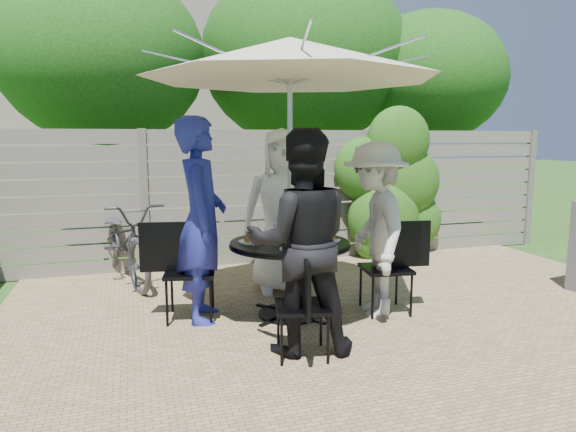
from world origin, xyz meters
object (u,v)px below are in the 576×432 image
object	(u,v)px
chair_back	(281,264)
chair_left	(189,291)
person_left	(201,221)
glass_back	(277,230)
person_right	(375,229)
plate_back	(286,232)
person_back	(282,212)
coffee_cup	(297,231)
plate_left	(252,240)
chair_right	(387,286)
patio_table	(290,265)
person_front	(301,243)
bicycle	(124,241)
umbrella	(290,59)
plate_right	(327,238)
syrup_jug	(283,232)
glass_right	(315,232)
glass_front	(304,239)
plate_front	(294,247)
chair_front	(302,327)
plate_extra	(313,245)

from	to	relation	value
chair_back	chair_left	world-z (taller)	chair_back
person_left	glass_back	distance (m)	0.78
person_right	plate_back	bearing A→B (deg)	-113.45
person_back	coffee_cup	size ratio (longest dim) A/B	15.30
plate_left	chair_right	bearing A→B (deg)	-11.24
patio_table	person_front	xyz separation A→B (m)	(-0.16, -0.81, 0.38)
patio_table	chair_right	size ratio (longest dim) A/B	1.45
plate_back	glass_back	bearing A→B (deg)	-147.54
patio_table	bicycle	world-z (taller)	bicycle
umbrella	chair_right	distance (m)	2.36
patio_table	plate_right	xyz separation A→B (m)	(0.35, -0.07, 0.25)
chair_right	plate_left	xyz separation A→B (m)	(-1.30, 0.26, 0.49)
glass_back	syrup_jug	distance (m)	0.21
person_left	bicycle	bearing A→B (deg)	35.79
chair_left	chair_right	xyz separation A→B (m)	(1.89, -0.38, -0.01)
glass_right	glass_front	bearing A→B (deg)	-124.28
plate_front	bicycle	distance (m)	2.60
person_back	person_left	distance (m)	1.17
patio_table	plate_left	world-z (taller)	plate_left
plate_front	coffee_cup	world-z (taller)	coffee_cup
patio_table	glass_front	world-z (taller)	glass_front
chair_right	plate_right	bearing A→B (deg)	-3.44
person_right	plate_left	distance (m)	1.19
chair_back	glass_back	xyz separation A→B (m)	(-0.24, -0.67, 0.52)
glass_front	umbrella	bearing A→B (deg)	100.72
chair_back	chair_front	world-z (taller)	chair_back
syrup_jug	coffee_cup	bearing A→B (deg)	35.45
plate_left	coffee_cup	size ratio (longest dim) A/B	2.17
chair_back	bicycle	size ratio (longest dim) A/B	0.51
patio_table	umbrella	world-z (taller)	umbrella
person_back	plate_extra	world-z (taller)	person_back
person_back	chair_right	size ratio (longest dim) A/B	1.98
chair_right	plate_left	distance (m)	1.41
plate_extra	syrup_jug	distance (m)	0.43
syrup_jug	plate_right	bearing A→B (deg)	-18.07
chair_back	chair_front	bearing A→B (deg)	-4.64
chair_left	syrup_jug	distance (m)	1.06
patio_table	chair_front	bearing A→B (deg)	-101.29
chair_right	glass_front	xyz separation A→B (m)	(-0.90, -0.09, 0.54)
umbrella	glass_back	bearing A→B (deg)	100.72
chair_front	plate_extra	xyz separation A→B (m)	(0.31, 0.62, 0.52)
umbrella	chair_left	world-z (taller)	umbrella
person_left	glass_front	distance (m)	0.98
plate_back	plate_left	world-z (taller)	same
plate_right	syrup_jug	xyz separation A→B (m)	(-0.40, 0.13, 0.06)
glass_back	coffee_cup	distance (m)	0.21
patio_table	plate_extra	bearing A→B (deg)	-70.32
glass_back	syrup_jug	size ratio (longest dim) A/B	0.88
chair_left	bicycle	world-z (taller)	bicycle
plate_back	bicycle	xyz separation A→B (m)	(-1.62, 1.41, -0.27)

